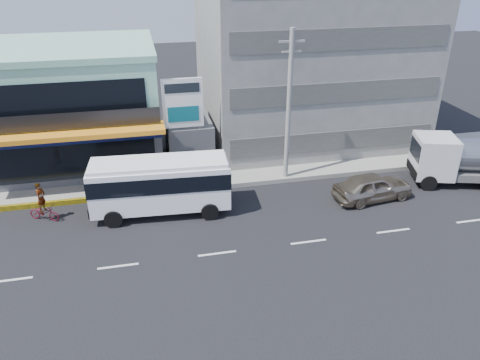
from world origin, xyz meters
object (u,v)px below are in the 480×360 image
minibus (160,182)px  sedan (373,187)px  motorcycle_rider (43,208)px  tanker_truck (473,159)px  shop_building (70,108)px  concrete_building (309,51)px  satellite_dish (188,119)px  billboard (183,109)px  utility_pole_near (289,107)px

minibus → sedan: size_ratio=1.62×
motorcycle_rider → tanker_truck: bearing=-2.4°
shop_building → concrete_building: size_ratio=0.77×
minibus → motorcycle_rider: size_ratio=3.45×
concrete_building → satellite_dish: 11.30m
shop_building → billboard: size_ratio=1.80×
shop_building → motorcycle_rider: 9.16m
satellite_dish → minibus: satellite_dish is taller
billboard → utility_pole_near: size_ratio=0.69×
billboard → sedan: size_ratio=1.37×
satellite_dish → shop_building: bearing=159.8°
minibus → utility_pole_near: bearing=16.7°
sedan → motorcycle_rider: size_ratio=2.12×
utility_pole_near → satellite_dish: bearing=149.0°
utility_pole_near → minibus: utility_pole_near is taller
minibus → sedan: minibus is taller
concrete_building → minibus: concrete_building is taller
concrete_building → utility_pole_near: size_ratio=1.60×
satellite_dish → utility_pole_near: (6.00, -3.60, 1.57)m
concrete_building → minibus: size_ratio=1.96×
minibus → shop_building: bearing=121.4°
sedan → tanker_truck: (7.30, 0.62, 0.89)m
minibus → sedan: (12.95, -1.17, -1.14)m
utility_pole_near → concrete_building: bearing=62.2°
shop_building → sedan: shop_building is taller
concrete_building → billboard: 12.17m
sedan → motorcycle_rider: motorcycle_rider is taller
satellite_dish → utility_pole_near: utility_pole_near is taller
billboard → utility_pole_near: utility_pole_near is taller
billboard → minibus: billboard is taller
satellite_dish → sedan: bearing=-34.8°
shop_building → minibus: shop_building is taller
sedan → tanker_truck: tanker_truck is taller
concrete_building → tanker_truck: 14.23m
billboard → utility_pole_near: bearing=-15.5°
satellite_dish → minibus: 6.79m
tanker_truck → motorcycle_rider: bearing=177.6°
sedan → motorcycle_rider: 19.74m
minibus → satellite_dish: bearing=68.2°
satellite_dish → concrete_building: bearing=21.8°
shop_building → motorcycle_rider: shop_building is taller
sedan → minibus: bearing=77.9°
concrete_building → satellite_dish: size_ratio=10.67×
shop_building → minibus: size_ratio=1.52×
shop_building → tanker_truck: 27.62m
shop_building → concrete_building: (18.00, 1.05, 3.00)m
concrete_building → satellite_dish: concrete_building is taller
motorcycle_rider → satellite_dish: bearing=31.2°
billboard → tanker_truck: 19.19m
utility_pole_near → minibus: bearing=-163.3°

